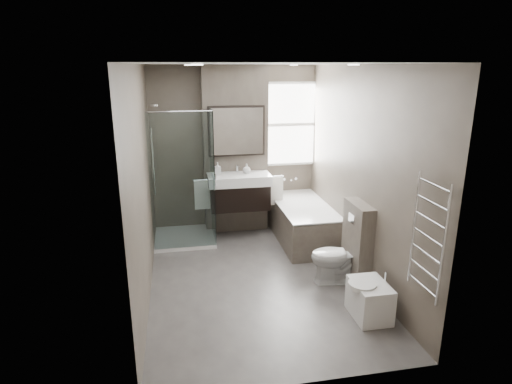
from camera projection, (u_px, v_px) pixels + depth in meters
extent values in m
cube|color=#524E4B|center=(256.00, 280.00, 5.40)|extent=(2.65, 3.85, 0.05)
cube|color=silver|center=(257.00, 61.00, 4.65)|extent=(2.65, 3.85, 0.05)
cube|color=brown|center=(234.00, 149.00, 6.84)|extent=(2.65, 0.05, 2.60)
cube|color=brown|center=(304.00, 243.00, 3.21)|extent=(2.65, 0.05, 2.60)
cube|color=brown|center=(141.00, 184.00, 4.79)|extent=(0.05, 3.85, 2.60)
cube|color=brown|center=(362.00, 174.00, 5.26)|extent=(0.05, 3.85, 2.60)
cube|color=#574E44|center=(235.00, 151.00, 6.70)|extent=(1.00, 0.25, 2.60)
cube|color=black|center=(239.00, 196.00, 6.55)|extent=(0.90, 0.45, 0.38)
cube|color=white|center=(239.00, 179.00, 6.48)|extent=(0.95, 0.47, 0.15)
cylinder|color=silver|center=(237.00, 168.00, 6.60)|extent=(0.03, 0.03, 0.12)
cylinder|color=silver|center=(238.00, 166.00, 6.53)|extent=(0.02, 0.12, 0.02)
cube|color=black|center=(236.00, 131.00, 6.46)|extent=(0.86, 0.06, 0.76)
cube|color=white|center=(237.00, 131.00, 6.42)|extent=(0.80, 0.02, 0.70)
cube|color=white|center=(202.00, 195.00, 6.42)|extent=(0.24, 0.06, 0.44)
cube|color=white|center=(275.00, 191.00, 6.62)|extent=(0.24, 0.06, 0.44)
cube|color=white|center=(185.00, 237.00, 6.60)|extent=(0.90, 0.90, 0.06)
cube|color=white|center=(182.00, 183.00, 5.90)|extent=(0.88, 0.01, 1.94)
cube|color=white|center=(212.00, 173.00, 6.40)|extent=(0.01, 0.88, 1.94)
cylinder|color=silver|center=(153.00, 161.00, 6.18)|extent=(0.02, 0.02, 1.00)
cube|color=#574E44|center=(302.00, 223.00, 6.52)|extent=(0.75, 1.60, 0.55)
cube|color=white|center=(303.00, 206.00, 6.44)|extent=(0.75, 1.60, 0.03)
cube|color=white|center=(303.00, 210.00, 6.46)|extent=(0.61, 1.42, 0.12)
cube|color=white|center=(290.00, 124.00, 6.85)|extent=(0.98, 0.04, 1.33)
cube|color=white|center=(290.00, 125.00, 6.83)|extent=(0.90, 0.01, 1.25)
cube|color=white|center=(290.00, 125.00, 6.82)|extent=(0.90, 0.01, 0.05)
imported|color=white|center=(338.00, 256.00, 5.23)|extent=(0.71, 0.47, 0.68)
cube|color=#574E44|center=(357.00, 242.00, 5.23)|extent=(0.18, 0.55, 1.00)
cube|color=silver|center=(352.00, 218.00, 5.13)|extent=(0.01, 0.16, 0.11)
cube|color=white|center=(370.00, 300.00, 4.53)|extent=(0.35, 0.49, 0.39)
cylinder|color=white|center=(362.00, 285.00, 4.46)|extent=(0.29, 0.29, 0.05)
cylinder|color=silver|center=(386.00, 276.00, 4.48)|extent=(0.02, 0.02, 0.10)
cylinder|color=silver|center=(444.00, 247.00, 3.58)|extent=(0.03, 0.03, 1.10)
cylinder|color=silver|center=(414.00, 228.00, 4.01)|extent=(0.03, 0.03, 1.10)
cube|color=silver|center=(428.00, 237.00, 3.79)|extent=(0.02, 0.46, 1.00)
imported|color=white|center=(218.00, 169.00, 6.40)|extent=(0.09, 0.09, 0.19)
imported|color=white|center=(247.00, 169.00, 6.50)|extent=(0.12, 0.12, 0.15)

